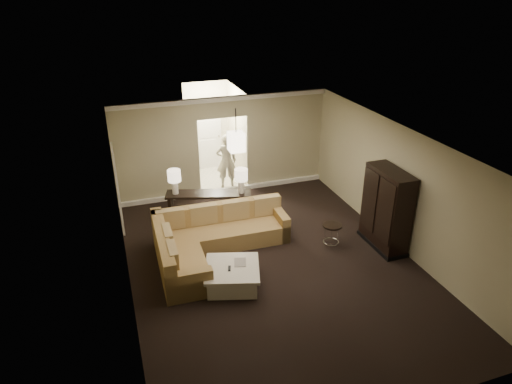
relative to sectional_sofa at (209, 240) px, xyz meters
name	(u,v)px	position (x,y,z in m)	size (l,w,h in m)	color
ground	(273,265)	(1.19, -0.91, -0.37)	(8.00, 8.00, 0.00)	black
wall_back	(223,146)	(1.19, 3.09, 1.03)	(6.00, 0.04, 2.80)	#BBB48D
wall_front	(385,343)	(1.19, -4.91, 1.03)	(6.00, 0.04, 2.80)	#BBB48D
wall_left	(123,233)	(-1.81, -0.91, 1.03)	(0.04, 8.00, 2.80)	#BBB48D
wall_right	(400,188)	(4.19, -0.91, 1.03)	(0.04, 8.00, 2.80)	#BBB48D
ceiling	(276,143)	(1.19, -0.91, 2.43)	(6.00, 8.00, 0.02)	white
crown_molding	(222,99)	(1.19, 3.04, 2.36)	(6.00, 0.10, 0.12)	white
baseboard	(225,190)	(1.19, 3.04, -0.31)	(6.00, 0.10, 0.12)	white
side_door	(118,189)	(-1.78, 1.89, 0.68)	(0.05, 0.90, 2.10)	white
foyer	(212,135)	(1.19, 4.44, 0.93)	(1.44, 2.02, 2.80)	beige
sectional_sofa	(209,240)	(0.00, 0.00, 0.00)	(3.13, 2.48, 0.92)	brown
coffee_table	(232,276)	(0.16, -1.28, -0.15)	(1.34, 1.34, 0.45)	beige
console_table	(209,205)	(0.35, 1.45, 0.12)	(2.16, 1.07, 0.82)	black
armoire	(386,211)	(3.88, -0.94, 0.54)	(0.56, 1.31, 1.89)	black
drink_table	(332,231)	(2.75, -0.58, 0.03)	(0.45, 0.45, 0.56)	black
table_lamp_left	(174,178)	(-0.43, 1.69, 0.86)	(0.33, 0.33, 0.62)	white
table_lamp_right	(241,177)	(1.13, 1.22, 0.86)	(0.33, 0.33, 0.62)	white
pendant_light	(236,142)	(1.19, 1.79, 1.59)	(0.38, 0.38, 1.09)	black
person	(226,158)	(1.35, 3.39, 0.54)	(0.65, 0.43, 1.80)	beige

